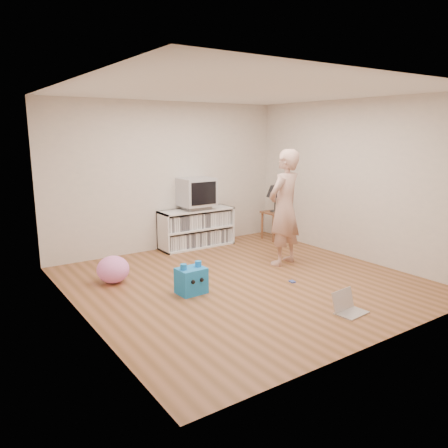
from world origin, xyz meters
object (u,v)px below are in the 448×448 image
plush_blue (191,280)px  media_unit (196,228)px  laptop (347,307)px  crt_tv (196,192)px  side_table (275,218)px  table_lamp (275,192)px  dvd_deck (196,207)px  person (284,208)px  plush_pink (113,269)px

plush_blue → media_unit: bearing=54.8°
laptop → crt_tv: bearing=83.5°
side_table → table_lamp: bearing=0.0°
dvd_deck → laptop: bearing=-91.2°
dvd_deck → person: person is taller
media_unit → plush_blue: bearing=-122.3°
table_lamp → plush_blue: size_ratio=1.23×
dvd_deck → side_table: bearing=-13.4°
dvd_deck → laptop: dvd_deck is taller
dvd_deck → plush_pink: bearing=-152.5°
table_lamp → person: size_ratio=0.28×
dvd_deck → crt_tv: size_ratio=0.75×
table_lamp → laptop: (-1.63, -3.21, -0.87)m
laptop → plush_pink: size_ratio=0.87×
media_unit → table_lamp: size_ratio=2.72×
crt_tv → side_table: bearing=-13.3°
laptop → plush_blue: plush_blue is taller
laptop → side_table: bearing=57.7°
media_unit → plush_pink: 2.25m
dvd_deck → person: (0.59, -1.70, 0.18)m
table_lamp → plush_blue: table_lamp is taller
crt_tv → laptop: size_ratio=1.53×
crt_tv → table_lamp: bearing=-13.3°
dvd_deck → plush_pink: (-1.98, -1.03, -0.54)m
side_table → table_lamp: table_lamp is taller
person → plush_blue: size_ratio=4.36×
plush_pink → side_table: bearing=10.6°
dvd_deck → plush_blue: size_ratio=1.08×
side_table → crt_tv: bearing=166.7°
crt_tv → laptop: bearing=-91.2°
laptop → plush_pink: plush_pink is taller
side_table → plush_pink: 3.60m
media_unit → table_lamp: bearing=-13.9°
person → laptop: (-0.67, -1.88, -0.84)m
media_unit → side_table: 1.60m
side_table → media_unit: bearing=166.1°
person → plush_pink: (-2.57, 0.67, -0.72)m
media_unit → laptop: 3.60m
media_unit → person: 1.90m
plush_blue → plush_pink: 1.20m
plush_blue → dvd_deck: bearing=54.6°
dvd_deck → plush_pink: dvd_deck is taller
side_table → plush_pink: size_ratio=1.22×
dvd_deck → table_lamp: size_ratio=0.87×
table_lamp → person: (-0.96, -1.33, -0.03)m
crt_tv → side_table: size_ratio=1.09×
media_unit → crt_tv: crt_tv is taller
plush_pink → person: bearing=-14.5°
side_table → plush_blue: bearing=-150.0°
laptop → plush_pink: 3.18m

